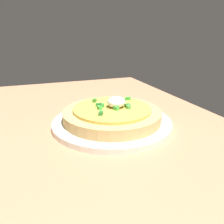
% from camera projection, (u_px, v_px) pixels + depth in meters
% --- Properties ---
extents(dining_table, '(1.19, 0.77, 0.03)m').
position_uv_depth(dining_table, '(81.00, 149.00, 0.45)').
color(dining_table, tan).
rests_on(dining_table, ground).
extents(plate, '(0.28, 0.28, 0.01)m').
position_uv_depth(plate, '(112.00, 122.00, 0.53)').
color(plate, silver).
rests_on(plate, dining_table).
extents(pizza, '(0.23, 0.23, 0.06)m').
position_uv_depth(pizza, '(112.00, 114.00, 0.52)').
color(pizza, tan).
rests_on(pizza, plate).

